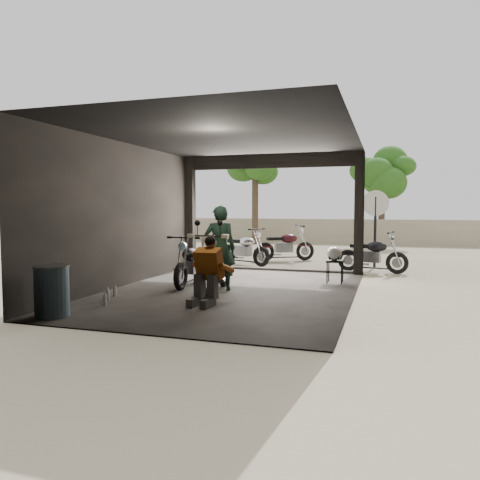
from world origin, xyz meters
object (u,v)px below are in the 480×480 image
Objects in this scene: left_bike at (192,260)px; mechanic at (206,272)px; rider at (220,248)px; oil_drum at (52,292)px; helmet at (334,254)px; sign_post at (375,216)px; outside_bike_c at (372,252)px; outside_bike_a at (244,246)px; outside_bike_b at (285,243)px; main_bike at (216,262)px; stool at (335,264)px.

mechanic is at bearing -62.19° from left_bike.
rider reaches higher than oil_drum.
helmet is 0.16× the size of sign_post.
outside_bike_c is 6.01m from mechanic.
rider reaches higher than helmet.
outside_bike_a is 1.73m from outside_bike_b.
mechanic is at bearing -145.77° from outside_bike_a.
outside_bike_c is 8.42m from oil_drum.
main_bike is 1.04× the size of rider.
helmet is at bearing -108.50° from outside_bike_a.
left_bike is 3.30m from stool.
main_bike is at bearing -139.77° from stool.
stool is (2.24, 1.90, -0.16)m from main_bike.
outside_bike_c is at bearing 70.98° from stool.
rider reaches higher than outside_bike_a.
main_bike is 3.48× the size of stool.
outside_bike_c is 4.65× the size of helmet.
rider reaches higher than mechanic.
main_bike is at bearing -157.20° from helmet.
outside_bike_c is at bearing 47.97° from main_bike.
outside_bike_c is 4.91m from rider.
mechanic is at bearing -121.44° from stool.
oil_drum is at bearing -137.41° from mechanic.
sign_post is (3.01, 5.04, 0.62)m from rider.
mechanic is 3.38× the size of helmet.
main_bike is at bearing 147.52° from outside_bike_b.
outside_bike_b reaches higher than helmet.
outside_bike_a is 0.94× the size of rider.
mechanic reaches higher than stool.
left_bike reaches higher than stool.
outside_bike_c is at bearing 40.23° from left_bike.
sign_post reaches higher than stool.
outside_bike_a is 4.05m from stool.
sign_post reaches higher than left_bike.
oil_drum is (-2.00, -1.61, -0.19)m from mechanic.
helmet is 6.17m from oil_drum.
left_bike is 1.00× the size of outside_bike_a.
outside_bike_b is (0.99, 5.38, 0.02)m from left_bike.
sign_post is at bearing 48.12° from left_bike.
sign_post is at bearing -136.89° from rider.
sign_post is at bearing 70.98° from mechanic.
stool is at bearing -83.05° from sign_post.
mechanic reaches higher than outside_bike_c.
rider reaches higher than outside_bike_c.
rider is at bearing 147.70° from outside_bike_b.
outside_bike_c is at bearing 56.04° from oil_drum.
outside_bike_b is at bearing 67.12° from outside_bike_c.
stool is 1.52× the size of helmet.
sign_post reaches higher than rider.
main_bike is at bearing -40.09° from left_bike.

